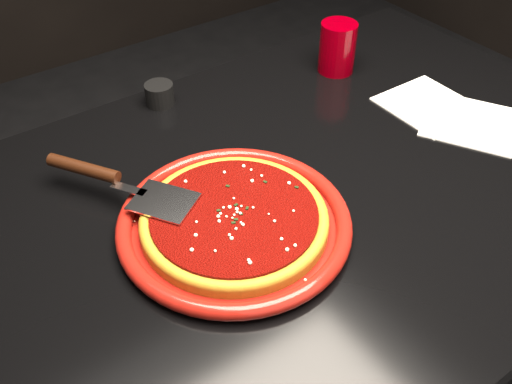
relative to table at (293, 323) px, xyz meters
The scene contains 12 objects.
table is the anchor object (origin of this frame).
plate 0.41m from the table, behind, with size 0.34×0.34×0.03m, color maroon.
pizza_crust 0.42m from the table, behind, with size 0.27×0.27×0.01m, color #936318.
pizza_crust_rim 0.42m from the table, behind, with size 0.27×0.27×0.02m, color #936318.
pizza_sauce 0.43m from the table, behind, with size 0.24×0.24×0.01m, color #6E0905.
parmesan_dusting 0.44m from the table, behind, with size 0.23×0.23×0.01m, color #FDF3C9, non-canonical shape.
basil_flecks 0.44m from the table, behind, with size 0.21×0.21×0.00m, color black, non-canonical shape.
pizza_server 0.50m from the table, 153.83° to the left, with size 0.08×0.30×0.02m, color silver, non-canonical shape.
cup 0.57m from the table, 40.60° to the left, with size 0.07×0.07×0.10m, color #89000A.
napkin_a 0.52m from the table, ahead, with size 0.16×0.16×0.00m, color silver.
napkin_b 0.51m from the table, ahead, with size 0.15×0.16×0.00m, color silver.
ramekin 0.53m from the table, 102.08° to the left, with size 0.05×0.05×0.04m, color black.
Camera 1 is at (-0.46, -0.52, 1.34)m, focal length 40.00 mm.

